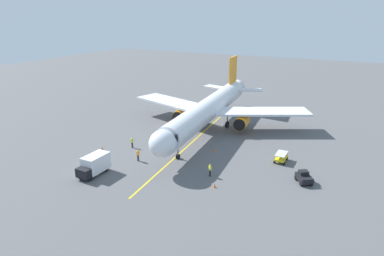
{
  "coord_description": "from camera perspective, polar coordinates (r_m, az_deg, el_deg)",
  "views": [
    {
      "loc": [
        -23.09,
        56.0,
        20.2
      ],
      "look_at": [
        0.17,
        10.88,
        3.0
      ],
      "focal_mm": 31.85,
      "sensor_mm": 36.0,
      "label": 1
    }
  ],
  "objects": [
    {
      "name": "safety_cone_wing_port",
      "position": [
        54.78,
        -14.81,
        -3.27
      ],
      "size": [
        0.32,
        0.32,
        0.55
      ],
      "primitive_type": "cone",
      "color": "#F2590F",
      "rests_on": "ground"
    },
    {
      "name": "baggage_cart_portside",
      "position": [
        50.35,
        14.69,
        -4.77
      ],
      "size": [
        1.56,
        2.6,
        1.27
      ],
      "color": "yellow",
      "rests_on": "ground"
    },
    {
      "name": "ground_crew_marshaller",
      "position": [
        44.5,
        3.04,
        -7.04
      ],
      "size": [
        0.47,
        0.44,
        1.71
      ],
      "color": "#23232D",
      "rests_on": "ground"
    },
    {
      "name": "ground_plane",
      "position": [
        63.86,
        4.61,
        0.21
      ],
      "size": [
        220.0,
        220.0,
        0.0
      ],
      "primitive_type": "plane",
      "color": "#565659"
    },
    {
      "name": "tug_starboard_side",
      "position": [
        45.18,
        18.23,
        -7.87
      ],
      "size": [
        2.52,
        2.75,
        1.5
      ],
      "color": "black",
      "rests_on": "ground"
    },
    {
      "name": "airplane",
      "position": [
        60.73,
        2.92,
        3.22
      ],
      "size": [
        34.65,
        40.35,
        11.5
      ],
      "color": "silver",
      "rests_on": "ground"
    },
    {
      "name": "ground_crew_loader",
      "position": [
        54.35,
        -9.99,
        -2.4
      ],
      "size": [
        0.47,
        0.4,
        1.71
      ],
      "color": "#23232D",
      "rests_on": "ground"
    },
    {
      "name": "box_truck_near_nose",
      "position": [
        46.47,
        -16.11,
        -5.96
      ],
      "size": [
        2.05,
        4.63,
        2.62
      ],
      "color": "black",
      "rests_on": "ground"
    },
    {
      "name": "apron_lead_in_line",
      "position": [
        56.58,
        0.24,
        -2.19
      ],
      "size": [
        3.97,
        39.85,
        0.01
      ],
      "primitive_type": "cube",
      "rotation": [
        0.0,
        0.0,
        0.09
      ],
      "color": "yellow",
      "rests_on": "ground"
    },
    {
      "name": "safety_cone_nose_right",
      "position": [
        42.1,
        3.8,
        -9.57
      ],
      "size": [
        0.32,
        0.32,
        0.55
      ],
      "primitive_type": "cone",
      "color": "#F2590F",
      "rests_on": "ground"
    },
    {
      "name": "safety_cone_nose_left",
      "position": [
        52.39,
        3.68,
        -3.68
      ],
      "size": [
        0.32,
        0.32,
        0.55
      ],
      "primitive_type": "cone",
      "color": "#F2590F",
      "rests_on": "ground"
    },
    {
      "name": "ground_crew_wing_walker",
      "position": [
        49.48,
        -9.04,
        -4.5
      ],
      "size": [
        0.36,
        0.46,
        1.71
      ],
      "color": "#23232D",
      "rests_on": "ground"
    }
  ]
}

